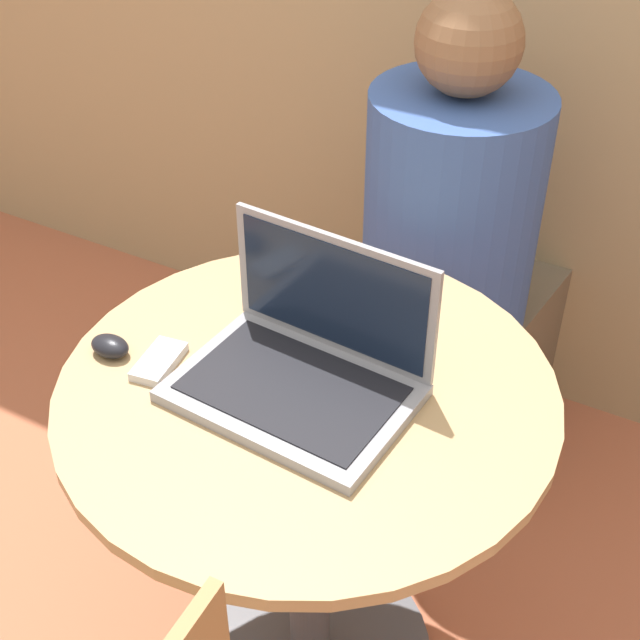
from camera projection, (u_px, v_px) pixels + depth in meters
name	position (u px, v px, depth m)	size (l,w,h in m)	color
round_table	(308.00, 478.00, 1.60)	(0.83, 0.83, 0.77)	#4C4C51
laptop	(305.00, 362.00, 1.43)	(0.39, 0.29, 0.24)	gray
cell_phone	(159.00, 361.00, 1.50)	(0.07, 0.12, 0.02)	silver
computer_mouse	(110.00, 346.00, 1.52)	(0.07, 0.05, 0.03)	black
person_seated	(456.00, 282.00, 2.16)	(0.42, 0.62, 1.22)	brown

